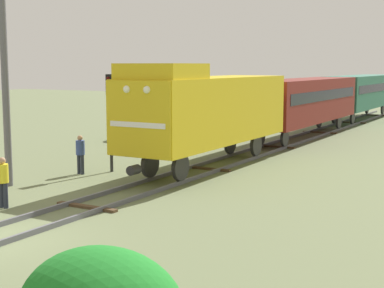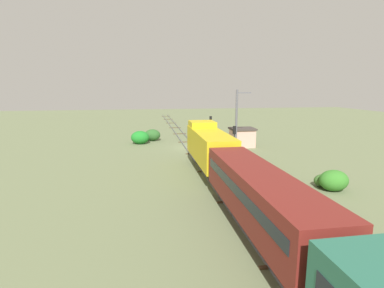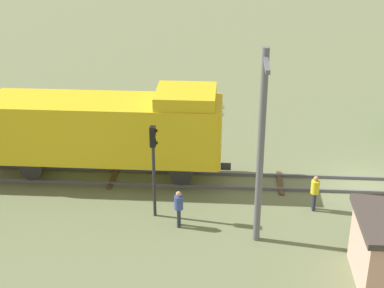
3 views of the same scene
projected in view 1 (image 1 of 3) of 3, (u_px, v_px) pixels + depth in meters
locomotive at (206, 108)px, 26.22m from camera, size 2.90×11.60×4.60m
passenger_car_leading at (305, 99)px, 37.72m from camera, size 2.84×14.00×3.66m
passenger_car_trailing at (361, 91)px, 50.29m from camera, size 2.84×14.00×3.66m
traffic_signal_mid at (110, 104)px, 25.68m from camera, size 0.32×0.34×4.30m
worker_near_track at (3, 178)px, 19.33m from camera, size 0.38×0.38×1.70m
worker_by_signal at (80, 151)px, 25.36m from camera, size 0.38×0.38×1.70m
catenary_mast at (4, 74)px, 22.49m from camera, size 1.94×0.28×8.21m
bush_mid at (135, 126)px, 37.15m from camera, size 2.42×1.98×1.76m
bush_far at (129, 133)px, 36.12m from camera, size 1.50×1.23×1.09m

